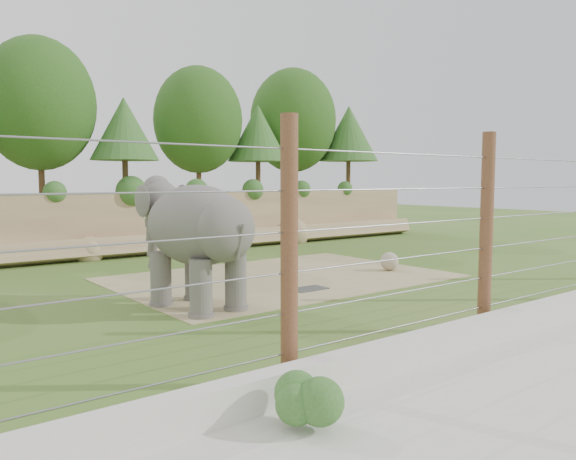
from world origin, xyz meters
TOP-DOWN VIEW (x-y plane):
  - ground at (0.00, 0.00)m, footprint 90.00×90.00m
  - back_embankment at (0.59, 12.68)m, footprint 30.00×5.52m
  - dirt_patch at (0.50, 3.00)m, footprint 10.00×7.00m
  - drain_grate at (-0.09, 0.93)m, footprint 1.00×0.60m
  - elephant at (-3.61, 0.84)m, footprint 2.09×3.98m
  - stone_ball at (4.17, 1.80)m, footprint 0.62×0.62m
  - retaining_wall at (0.00, -5.00)m, footprint 26.00×0.35m
  - barrier_fence at (0.00, -4.50)m, footprint 20.26×0.26m
  - walkway_shrub at (-5.71, -5.80)m, footprint 0.67×0.67m

SIDE VIEW (x-z plane):
  - ground at x=0.00m, z-range 0.00..0.00m
  - dirt_patch at x=0.50m, z-range 0.00..0.02m
  - drain_grate at x=-0.09m, z-range 0.02..0.05m
  - retaining_wall at x=0.00m, z-range 0.00..0.50m
  - stone_ball at x=4.17m, z-range 0.02..0.64m
  - walkway_shrub at x=-5.71m, z-range 0.01..0.68m
  - elephant at x=-3.61m, z-range 0.00..3.09m
  - barrier_fence at x=0.00m, z-range 0.00..4.00m
  - back_embankment at x=0.59m, z-range -0.42..8.35m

